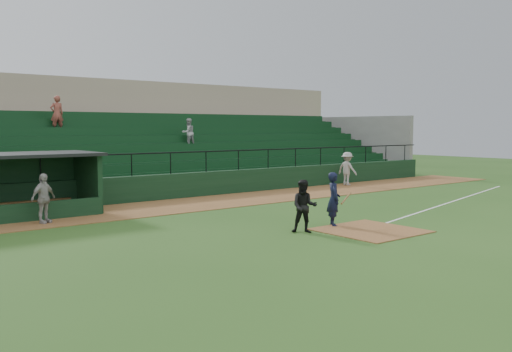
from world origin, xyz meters
TOP-DOWN VIEW (x-y plane):
  - ground at (0.00, 0.00)m, footprint 90.00×90.00m
  - warning_track at (0.00, 8.00)m, footprint 40.00×4.00m
  - home_plate_dirt at (0.00, -1.00)m, footprint 3.00×3.00m
  - foul_line at (8.00, 1.20)m, footprint 17.49×4.44m
  - stadium_structure at (-0.00, 16.46)m, footprint 38.00×13.08m
  - batter_at_plate at (-0.28, 0.38)m, footprint 1.16×0.81m
  - umpire at (-1.93, 0.11)m, footprint 1.05×1.04m
  - runner at (10.13, 9.14)m, footprint 0.83×1.31m
  - dugout_player_a at (-7.93, 7.03)m, footprint 1.11×0.84m

SIDE VIEW (x-z plane):
  - ground at x=0.00m, z-range 0.00..0.00m
  - foul_line at x=8.00m, z-range 0.00..0.01m
  - warning_track at x=0.00m, z-range 0.00..0.03m
  - home_plate_dirt at x=0.00m, z-range 0.00..0.03m
  - umpire at x=-1.93m, z-range 0.00..1.72m
  - dugout_player_a at x=-7.93m, z-range 0.03..1.79m
  - batter_at_plate at x=-0.28m, z-range 0.00..1.86m
  - runner at x=10.13m, z-range 0.03..1.96m
  - stadium_structure at x=0.00m, z-range -0.90..5.50m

